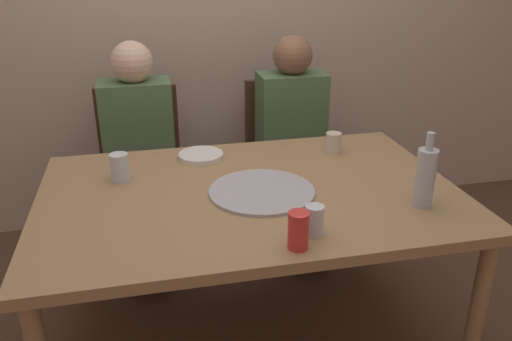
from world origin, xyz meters
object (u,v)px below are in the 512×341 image
(dining_table, at_px, (250,205))
(tumbler_near, at_px, (314,220))
(chair_left, at_px, (141,161))
(chair_right, at_px, (287,149))
(wine_glass, at_px, (333,143))
(guest_in_beanie, at_px, (295,137))
(soda_can, at_px, (298,230))
(wine_bottle, at_px, (425,177))
(tumbler_far, at_px, (120,167))
(pizza_tray, at_px, (262,191))
(guest_in_sweater, at_px, (140,149))
(plate_stack, at_px, (201,156))

(dining_table, distance_m, tumbler_near, 0.41)
(dining_table, height_order, chair_left, chair_left)
(tumbler_near, height_order, chair_right, chair_right)
(wine_glass, distance_m, guest_in_beanie, 0.48)
(soda_can, relative_size, guest_in_beanie, 0.10)
(dining_table, relative_size, wine_bottle, 5.73)
(tumbler_far, bearing_deg, pizza_tray, -24.12)
(pizza_tray, distance_m, chair_left, 1.08)
(soda_can, height_order, guest_in_sweater, guest_in_sweater)
(pizza_tray, distance_m, chair_right, 1.05)
(pizza_tray, bearing_deg, soda_can, -87.40)
(wine_glass, bearing_deg, guest_in_sweater, 151.96)
(tumbler_far, relative_size, guest_in_beanie, 0.10)
(tumbler_near, relative_size, chair_left, 0.11)
(plate_stack, height_order, guest_in_beanie, guest_in_beanie)
(guest_in_beanie, bearing_deg, guest_in_sweater, 0.00)
(wine_bottle, relative_size, plate_stack, 1.41)
(chair_left, bearing_deg, tumbler_near, 112.71)
(wine_bottle, relative_size, chair_left, 0.31)
(plate_stack, bearing_deg, wine_glass, -5.51)
(dining_table, bearing_deg, pizza_tray, -41.12)
(soda_can, relative_size, chair_right, 0.14)
(tumbler_near, distance_m, tumbler_far, 0.84)
(wine_bottle, bearing_deg, tumbler_far, 156.37)
(guest_in_sweater, bearing_deg, plate_stack, 123.63)
(wine_bottle, distance_m, chair_left, 1.58)
(tumbler_near, bearing_deg, wine_glass, 64.85)
(dining_table, xyz_separation_m, soda_can, (0.06, -0.44, 0.13))
(dining_table, bearing_deg, tumbler_far, 157.53)
(chair_left, height_order, chair_right, same)
(tumbler_near, distance_m, guest_in_beanie, 1.19)
(soda_can, bearing_deg, chair_left, 108.96)
(guest_in_sweater, bearing_deg, pizza_tray, 119.18)
(soda_can, relative_size, plate_stack, 0.62)
(chair_left, bearing_deg, plate_stack, 115.81)
(dining_table, bearing_deg, wine_bottle, -24.58)
(tumbler_near, height_order, guest_in_beanie, guest_in_beanie)
(tumbler_far, bearing_deg, chair_left, 84.12)
(dining_table, xyz_separation_m, chair_left, (-0.41, 0.92, -0.14))
(chair_right, bearing_deg, pizza_tray, 68.50)
(dining_table, relative_size, chair_left, 1.77)
(tumbler_near, relative_size, guest_in_beanie, 0.09)
(tumbler_far, bearing_deg, plate_stack, 26.13)
(tumbler_far, height_order, wine_glass, tumbler_far)
(chair_right, relative_size, guest_in_beanie, 0.77)
(dining_table, height_order, chair_right, chair_right)
(plate_stack, bearing_deg, wine_bottle, -41.32)
(tumbler_far, bearing_deg, guest_in_sweater, 82.58)
(pizza_tray, xyz_separation_m, chair_right, (0.38, 0.96, -0.22))
(tumbler_far, xyz_separation_m, chair_left, (0.07, 0.72, -0.27))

